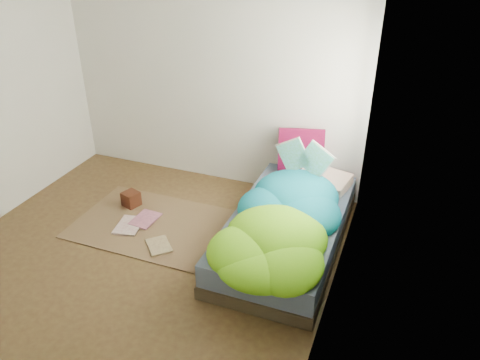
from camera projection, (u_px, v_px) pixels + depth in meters
name	position (u px, v px, depth m)	size (l,w,h in m)	color
ground	(138.00, 260.00, 4.35)	(3.50, 3.50, 0.00)	#4A2F1C
room_walls	(117.00, 91.00, 3.57)	(3.54, 3.54, 2.62)	silver
bed	(287.00, 230.00, 4.48)	(1.00, 2.00, 0.34)	#3D3421
duvet	(281.00, 212.00, 4.13)	(0.96, 1.84, 0.34)	#086181
rug	(154.00, 225.00, 4.85)	(1.60, 1.10, 0.01)	brown
pillow_floral	(324.00, 180.00, 4.87)	(0.52, 0.32, 0.12)	#F0E1CF
pillow_magenta	(301.00, 151.00, 5.05)	(0.49, 0.15, 0.49)	#4A042B
open_book	(305.00, 149.00, 4.54)	(0.48, 0.10, 0.29)	green
wooden_box	(131.00, 199.00, 5.13)	(0.16, 0.16, 0.16)	#37110C
floor_book_a	(118.00, 224.00, 4.82)	(0.25, 0.34, 0.03)	silver
floor_book_b	(136.00, 217.00, 4.93)	(0.24, 0.32, 0.03)	#D07890
floor_book_c	(148.00, 248.00, 4.47)	(0.20, 0.28, 0.02)	tan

